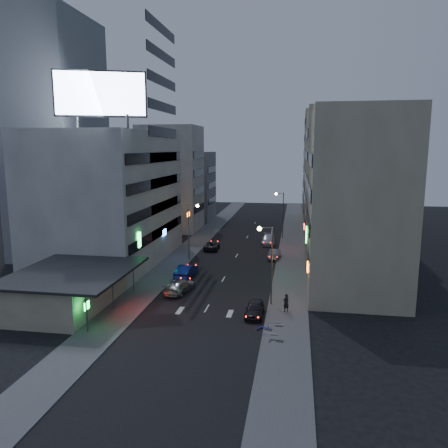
% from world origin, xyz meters
% --- Properties ---
extents(ground, '(180.00, 180.00, 0.00)m').
position_xyz_m(ground, '(0.00, 0.00, 0.00)').
color(ground, black).
rests_on(ground, ground).
extents(sidewalk_left, '(4.00, 120.00, 0.12)m').
position_xyz_m(sidewalk_left, '(-8.00, 30.00, 0.06)').
color(sidewalk_left, '#4C4C4F').
rests_on(sidewalk_left, ground).
extents(sidewalk_right, '(4.00, 120.00, 0.12)m').
position_xyz_m(sidewalk_right, '(8.00, 30.00, 0.06)').
color(sidewalk_right, '#4C4C4F').
rests_on(sidewalk_right, ground).
extents(food_court, '(11.00, 13.00, 3.88)m').
position_xyz_m(food_court, '(-13.90, 2.00, 1.98)').
color(food_court, '#B3AD8C').
rests_on(food_court, ground).
extents(white_building, '(14.00, 24.00, 18.00)m').
position_xyz_m(white_building, '(-17.00, 20.00, 9.00)').
color(white_building, silver).
rests_on(white_building, ground).
extents(grey_tower, '(10.00, 14.00, 34.00)m').
position_xyz_m(grey_tower, '(-26.00, 23.00, 17.00)').
color(grey_tower, slate).
rests_on(grey_tower, ground).
extents(shophouse_near, '(10.00, 11.00, 20.00)m').
position_xyz_m(shophouse_near, '(15.00, 10.50, 10.00)').
color(shophouse_near, '#B3AD8C').
rests_on(shophouse_near, ground).
extents(shophouse_mid, '(11.00, 12.00, 16.00)m').
position_xyz_m(shophouse_mid, '(15.50, 22.00, 8.00)').
color(shophouse_mid, gray).
rests_on(shophouse_mid, ground).
extents(shophouse_far, '(10.00, 14.00, 22.00)m').
position_xyz_m(shophouse_far, '(15.00, 35.00, 11.00)').
color(shophouse_far, '#B3AD8C').
rests_on(shophouse_far, ground).
extents(far_left_a, '(11.00, 10.00, 20.00)m').
position_xyz_m(far_left_a, '(-15.50, 45.00, 10.00)').
color(far_left_a, silver).
rests_on(far_left_a, ground).
extents(far_left_b, '(12.00, 10.00, 15.00)m').
position_xyz_m(far_left_b, '(-16.00, 58.00, 7.50)').
color(far_left_b, slate).
rests_on(far_left_b, ground).
extents(far_right_a, '(11.00, 12.00, 18.00)m').
position_xyz_m(far_right_a, '(15.50, 50.00, 9.00)').
color(far_right_a, gray).
rests_on(far_right_a, ground).
extents(far_right_b, '(12.00, 12.00, 24.00)m').
position_xyz_m(far_right_b, '(16.00, 64.00, 12.00)').
color(far_right_b, '#B3AD8C').
rests_on(far_right_b, ground).
extents(billboard, '(9.52, 3.75, 6.20)m').
position_xyz_m(billboard, '(-12.99, 9.97, 21.66)').
color(billboard, '#595B60').
rests_on(billboard, white_building).
extents(street_lamp_right_near, '(1.60, 0.44, 8.02)m').
position_xyz_m(street_lamp_right_near, '(5.90, 6.00, 5.36)').
color(street_lamp_right_near, '#595B60').
rests_on(street_lamp_right_near, sidewalk_right).
extents(street_lamp_left, '(1.60, 0.44, 8.02)m').
position_xyz_m(street_lamp_left, '(-5.90, 22.00, 5.36)').
color(street_lamp_left, '#595B60').
rests_on(street_lamp_left, sidewalk_left).
extents(street_lamp_right_far, '(1.60, 0.44, 8.02)m').
position_xyz_m(street_lamp_right_far, '(5.90, 40.00, 5.36)').
color(street_lamp_right_far, '#595B60').
rests_on(street_lamp_right_far, sidewalk_right).
extents(parked_car_right_near, '(1.68, 4.12, 1.40)m').
position_xyz_m(parked_car_right_near, '(4.91, 2.87, 0.70)').
color(parked_car_right_near, black).
rests_on(parked_car_right_near, ground).
extents(parked_car_right_mid, '(1.81, 4.07, 1.30)m').
position_xyz_m(parked_car_right_mid, '(5.60, 25.03, 0.65)').
color(parked_car_right_mid, gray).
rests_on(parked_car_right_mid, ground).
extents(parked_car_left, '(2.39, 4.74, 1.29)m').
position_xyz_m(parked_car_left, '(-4.44, 29.37, 0.64)').
color(parked_car_left, '#26272C').
rests_on(parked_car_left, ground).
extents(parked_car_right_far, '(2.41, 5.36, 1.53)m').
position_xyz_m(parked_car_right_far, '(4.12, 34.69, 0.76)').
color(parked_car_right_far, '#A5A7AD').
rests_on(parked_car_right_far, ground).
extents(road_car_blue, '(2.01, 5.06, 1.64)m').
position_xyz_m(road_car_blue, '(-4.65, 13.98, 0.82)').
color(road_car_blue, navy).
rests_on(road_car_blue, ground).
extents(road_car_silver, '(2.91, 5.34, 1.47)m').
position_xyz_m(road_car_silver, '(-3.98, 8.36, 0.73)').
color(road_car_silver, '#ACAEB5').
rests_on(road_car_silver, ground).
extents(person, '(0.77, 0.73, 1.78)m').
position_xyz_m(person, '(7.84, 4.17, 1.01)').
color(person, black).
rests_on(person, sidewalk_right).
extents(scooter_black_a, '(0.72, 1.75, 1.04)m').
position_xyz_m(scooter_black_a, '(7.87, -2.45, 0.64)').
color(scooter_black_a, black).
rests_on(scooter_black_a, sidewalk_right).
extents(scooter_silver_a, '(0.69, 1.67, 0.99)m').
position_xyz_m(scooter_silver_a, '(7.30, -1.19, 0.62)').
color(scooter_silver_a, gray).
rests_on(scooter_silver_a, sidewalk_right).
extents(scooter_blue, '(1.34, 2.00, 1.16)m').
position_xyz_m(scooter_blue, '(6.89, -0.30, 0.70)').
color(scooter_blue, navy).
rests_on(scooter_blue, sidewalk_right).
extents(scooter_black_b, '(0.81, 1.80, 1.06)m').
position_xyz_m(scooter_black_b, '(7.46, 1.12, 0.65)').
color(scooter_black_b, black).
rests_on(scooter_black_b, sidewalk_right).
extents(scooter_silver_b, '(0.67, 1.94, 1.18)m').
position_xyz_m(scooter_silver_b, '(7.68, 0.87, 0.71)').
color(scooter_silver_b, '#9E9FA5').
rests_on(scooter_silver_b, sidewalk_right).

